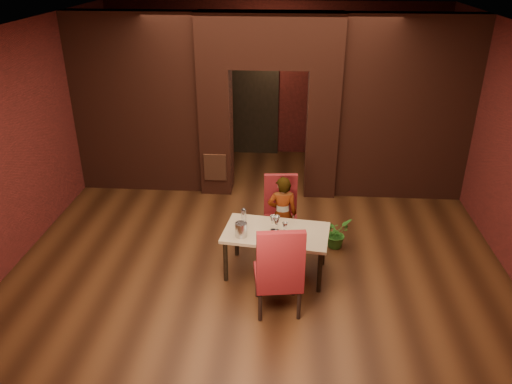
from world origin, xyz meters
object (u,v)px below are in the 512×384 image
Objects in this scene: dining_table at (276,252)px; person_seated at (282,214)px; chair_near at (278,266)px; wine_glass_a at (273,223)px; water_bottle at (244,218)px; wine_glass_b at (277,224)px; chair_far at (281,214)px; wine_bucket at (241,230)px; wine_glass_c at (285,229)px; potted_plant at (336,233)px.

person_seated reaches higher than dining_table.
wine_glass_a is at bearing -91.38° from chair_near.
wine_glass_b is at bearing -8.99° from water_bottle.
chair_far is 1.03m from wine_bucket.
wine_glass_a is at bearing -7.99° from water_bottle.
wine_glass_c is 0.66× the size of water_bottle.
wine_bucket is (-0.46, -0.18, -0.01)m from wine_glass_b.
chair_near is at bearing 84.64° from person_seated.
chair_far is 2.34× the size of potted_plant.
wine_glass_b is at bearing -17.35° from wine_glass_a.
person_seated reaches higher than potted_plant.
wine_glass_a is at bearing 143.85° from wine_glass_c.
chair_near reaches higher than wine_bucket.
person_seated is 6.32× the size of wine_glass_c.
wine_glass_c is (0.06, 0.68, 0.14)m from chair_near.
dining_table is at bearing 144.20° from wine_glass_c.
potted_plant is (0.84, 0.03, -0.31)m from chair_far.
wine_glass_a is at bearing 149.92° from dining_table.
potted_plant is at bearing 26.37° from water_bottle.
water_bottle is at bearing 175.62° from dining_table.
water_bottle is at bearing 162.78° from wine_glass_c.
person_seated is 5.50× the size of wine_glass_a.
water_bottle reaches higher than potted_plant.
chair_far is at bearing -177.87° from potted_plant.
dining_table is 0.66m from water_bottle.
wine_glass_b is 1.17× the size of wine_glass_c.
person_seated reaches higher than water_bottle.
chair_near is at bearing -83.05° from wine_glass_a.
wine_bucket is 1.70m from potted_plant.
wine_glass_c is at bearing -132.49° from potted_plant.
chair_near is 1.77m from potted_plant.
dining_table is 1.17× the size of person_seated.
chair_far reaches higher than water_bottle.
wine_glass_c is at bearing -28.81° from dining_table.
dining_table is at bearing 78.91° from person_seated.
wine_glass_b is at bearing -140.30° from potted_plant.
water_bottle is at bearing -133.30° from chair_far.
chair_near is 1.01m from water_bottle.
wine_glass_b reaches higher than wine_glass_c.
dining_table is 0.75m from chair_far.
dining_table is at bearing -98.09° from wine_glass_b.
chair_far is 1.49m from chair_near.
dining_table is 7.15× the size of wine_bucket.
chair_far reaches higher than potted_plant.
chair_far is at bearing 51.84° from water_bottle.
dining_table is at bearing -139.67° from potted_plant.
chair_near is 0.82m from wine_glass_a.
chair_far reaches higher than wine_glass_a.
potted_plant is at bearing 39.70° from wine_glass_b.
dining_table reaches higher than potted_plant.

